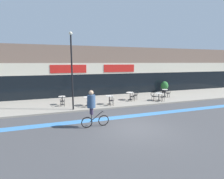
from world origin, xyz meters
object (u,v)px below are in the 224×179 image
Objects in this scene: bistro_table_1 at (88,99)px; cafe_chair_1_near at (89,101)px; bistro_table_2 at (109,98)px; cafe_chair_0_near at (62,100)px; cafe_chair_2_near at (112,100)px; cafe_chair_3_side at (136,94)px; planter_pot at (164,86)px; bistro_table_3 at (130,94)px; cafe_chair_4_side at (153,96)px; cafe_chair_5_near at (168,93)px; cafe_chair_4_near at (163,96)px; cyclist_0 at (92,105)px; cafe_chair_3_near at (133,96)px; lamp_post at (72,66)px; bistro_table_0 at (62,99)px; bistro_table_5 at (165,91)px; bistro_table_4 at (159,95)px.

cafe_chair_1_near is at bearing -89.78° from bistro_table_1.
bistro_table_2 is 0.84× the size of cafe_chair_0_near.
cafe_chair_3_side is at bearing -61.59° from cafe_chair_2_near.
planter_pot is (10.20, 4.12, 0.23)m from cafe_chair_1_near.
cafe_chair_3_side is at bearing -0.71° from bistro_table_3.
bistro_table_2 is 0.55× the size of planter_pot.
cafe_chair_4_side is 1.00× the size of cafe_chair_5_near.
cafe_chair_4_near is 0.41× the size of cyclist_0.
lamp_post reaches higher than cafe_chair_3_near.
cafe_chair_0_near reaches higher than bistro_table_0.
bistro_table_5 reaches higher than bistro_table_2.
cafe_chair_3_near is 7.21m from cyclist_0.
cafe_chair_3_side is at bearing 136.22° from cafe_chair_4_side.
cafe_chair_3_near is 0.66× the size of planter_pot.
bistro_table_3 is at bearing 17.08° from lamp_post.
bistro_table_3 is 0.87× the size of cafe_chair_2_near.
cafe_chair_4_side is at bearing -82.35° from cafe_chair_2_near.
cafe_chair_1_near is at bearing 95.56° from cafe_chair_5_near.
bistro_table_3 is (4.40, 0.93, -0.00)m from bistro_table_1.
cafe_chair_4_side and cafe_chair_5_near have the same top height.
bistro_table_3 is 3.01m from cafe_chair_2_near.
cafe_chair_4_near is (9.02, -1.24, 0.00)m from cafe_chair_0_near.
cafe_chair_3_side is at bearing -1.13° from bistro_table_0.
planter_pot reaches higher than cafe_chair_3_side.
cafe_chair_3_side is at bearing -47.66° from cafe_chair_3_near.
cafe_chair_5_near is at bearing -1.80° from bistro_table_0.
bistro_table_3 is (6.47, -0.13, 0.02)m from bistro_table_0.
cyclist_0 is (-5.07, -5.08, 0.69)m from cafe_chair_3_near.
cafe_chair_4_near is at bearing 0.23° from lamp_post.
bistro_table_3 reaches higher than bistro_table_0.
cafe_chair_2_near is at bearing 110.10° from cafe_chair_3_near.
cafe_chair_2_near is 2.71m from cafe_chair_3_near.
bistro_table_2 is at bearing -157.40° from bistro_table_3.
bistro_table_1 is 10.79m from planter_pot.
bistro_table_3 is at bearing -156.16° from planter_pot.
cafe_chair_3_side is at bearing 50.50° from cafe_chair_4_near.
cyclist_0 reaches higher than cafe_chair_3_near.
cafe_chair_4_near is at bearing -93.26° from cafe_chair_1_near.
cafe_chair_0_near is 1.00× the size of cafe_chair_4_side.
cafe_chair_4_near is at bearing -34.12° from bistro_table_3.
cafe_chair_2_near is 1.00× the size of cafe_chair_4_near.
bistro_table_4 is 1.98m from cafe_chair_5_near.
cyclist_0 reaches higher than bistro_table_0.
cyclist_0 is (-2.56, -4.66, 0.67)m from bistro_table_2.
cafe_chair_3_near reaches higher than bistro_table_4.
bistro_table_2 is at bearing -156.53° from planter_pot.
bistro_table_3 is 0.63m from cafe_chair_3_near.
cafe_chair_5_near reaches higher than bistro_table_5.
cafe_chair_3_side is at bearing -86.60° from cafe_chair_0_near.
cafe_chair_2_near reaches higher than bistro_table_0.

